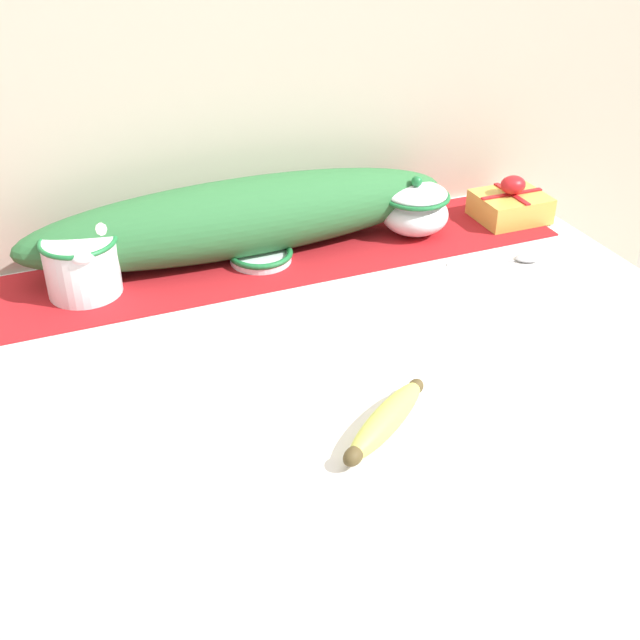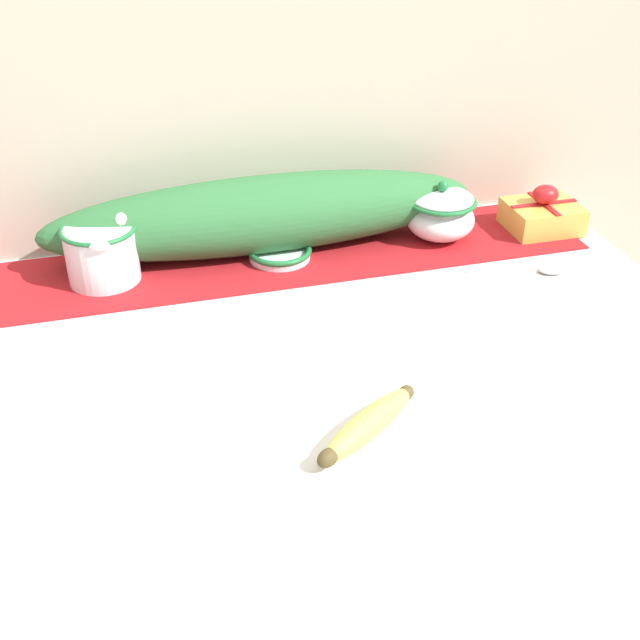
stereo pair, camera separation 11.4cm
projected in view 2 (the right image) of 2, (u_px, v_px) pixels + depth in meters
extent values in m
cube|color=silver|center=(307.00, 534.00, 1.44)|extent=(1.23, 0.72, 0.86)
cube|color=#B7AD99|center=(246.00, 46.00, 1.35)|extent=(2.03, 0.04, 2.40)
cube|color=#A8191E|center=(270.00, 259.00, 1.41)|extent=(1.13, 0.22, 0.00)
cylinder|color=white|center=(102.00, 254.00, 1.32)|extent=(0.12, 0.12, 0.10)
torus|color=#1E7038|center=(98.00, 229.00, 1.30)|extent=(0.12, 0.12, 0.01)
torus|color=white|center=(99.00, 232.00, 1.37)|extent=(0.05, 0.01, 0.05)
ellipsoid|color=white|center=(100.00, 245.00, 1.25)|extent=(0.04, 0.03, 0.02)
ellipsoid|color=white|center=(440.00, 219.00, 1.46)|extent=(0.12, 0.12, 0.07)
torus|color=#1E7038|center=(442.00, 201.00, 1.44)|extent=(0.13, 0.13, 0.01)
ellipsoid|color=white|center=(442.00, 198.00, 1.44)|extent=(0.11, 0.11, 0.03)
sphere|color=#1E7038|center=(443.00, 186.00, 1.43)|extent=(0.02, 0.02, 0.02)
cylinder|color=white|center=(280.00, 256.00, 1.41)|extent=(0.11, 0.11, 0.01)
torus|color=#1E7038|center=(280.00, 250.00, 1.40)|extent=(0.11, 0.11, 0.01)
ellipsoid|color=#CCD156|center=(369.00, 424.00, 1.00)|extent=(0.17, 0.13, 0.04)
ellipsoid|color=brown|center=(328.00, 458.00, 0.94)|extent=(0.04, 0.04, 0.02)
ellipsoid|color=brown|center=(406.00, 393.00, 1.05)|extent=(0.03, 0.03, 0.02)
cube|color=#B7B7BC|center=(502.00, 272.00, 1.37)|extent=(0.12, 0.04, 0.00)
ellipsoid|color=#B7B7BC|center=(551.00, 270.00, 1.37)|extent=(0.05, 0.04, 0.01)
cube|color=gold|center=(542.00, 216.00, 1.50)|extent=(0.13, 0.11, 0.05)
cube|color=red|center=(544.00, 204.00, 1.49)|extent=(0.13, 0.01, 0.00)
cube|color=red|center=(544.00, 204.00, 1.49)|extent=(0.01, 0.11, 0.00)
ellipsoid|color=red|center=(545.00, 194.00, 1.48)|extent=(0.05, 0.04, 0.03)
ellipsoid|color=#2D6B38|center=(264.00, 214.00, 1.41)|extent=(0.77, 0.15, 0.13)
sphere|color=silver|center=(124.00, 225.00, 1.32)|extent=(0.05, 0.05, 0.05)
sphere|color=silver|center=(267.00, 207.00, 1.37)|extent=(0.06, 0.06, 0.06)
sphere|color=silver|center=(374.00, 194.00, 1.44)|extent=(0.06, 0.06, 0.06)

